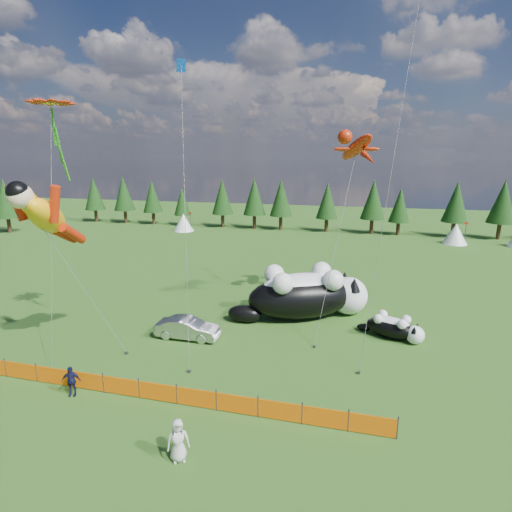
# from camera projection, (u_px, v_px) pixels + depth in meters

# --- Properties ---
(ground) EXTENTS (160.00, 160.00, 0.00)m
(ground) POSITION_uv_depth(u_px,v_px,m) (184.00, 370.00, 22.22)
(ground) COLOR #0F3609
(ground) RESTS_ON ground
(safety_fence) EXTENTS (22.06, 0.06, 1.10)m
(safety_fence) POSITION_uv_depth(u_px,v_px,m) (158.00, 392.00, 19.28)
(safety_fence) COLOR #262626
(safety_fence) RESTS_ON ground
(tree_line) EXTENTS (90.00, 4.00, 8.00)m
(tree_line) POSITION_uv_depth(u_px,v_px,m) (300.00, 206.00, 63.59)
(tree_line) COLOR black
(tree_line) RESTS_ON ground
(festival_tents) EXTENTS (50.00, 3.20, 2.80)m
(festival_tents) POSITION_uv_depth(u_px,v_px,m) (372.00, 230.00, 56.88)
(festival_tents) COLOR white
(festival_tents) RESTS_ON ground
(cat_large) EXTENTS (9.93, 6.84, 3.83)m
(cat_large) POSITION_uv_depth(u_px,v_px,m) (307.00, 293.00, 29.23)
(cat_large) COLOR black
(cat_large) RESTS_ON ground
(cat_small) EXTENTS (4.22, 2.65, 1.59)m
(cat_small) POSITION_uv_depth(u_px,v_px,m) (394.00, 327.00, 25.99)
(cat_small) COLOR black
(cat_small) RESTS_ON ground
(car) EXTENTS (4.20, 1.53, 1.37)m
(car) POSITION_uv_depth(u_px,v_px,m) (188.00, 328.00, 26.01)
(car) COLOR #B6B5BA
(car) RESTS_ON ground
(spectator_c) EXTENTS (1.02, 0.75, 1.57)m
(spectator_c) POSITION_uv_depth(u_px,v_px,m) (71.00, 381.00, 19.69)
(spectator_c) COLOR #131636
(spectator_c) RESTS_ON ground
(spectator_e) EXTENTS (1.04, 0.93, 1.79)m
(spectator_e) POSITION_uv_depth(u_px,v_px,m) (178.00, 440.00, 15.41)
(spectator_e) COLOR beige
(spectator_e) RESTS_ON ground
(superhero_kite) EXTENTS (6.29, 6.29, 11.00)m
(superhero_kite) POSITION_uv_depth(u_px,v_px,m) (46.00, 216.00, 21.36)
(superhero_kite) COLOR #FFAF0D
(superhero_kite) RESTS_ON ground
(gecko_kite) EXTENTS (5.46, 10.31, 14.22)m
(gecko_kite) POSITION_uv_depth(u_px,v_px,m) (356.00, 148.00, 27.80)
(gecko_kite) COLOR #B92209
(gecko_kite) RESTS_ON ground
(flower_kite) EXTENTS (3.27, 4.73, 14.54)m
(flower_kite) POSITION_uv_depth(u_px,v_px,m) (51.00, 106.00, 21.16)
(flower_kite) COLOR #B92209
(flower_kite) RESTS_ON ground
(diamond_kite_a) EXTENTS (2.94, 6.30, 18.08)m
(diamond_kite_a) POSITION_uv_depth(u_px,v_px,m) (182.00, 80.00, 23.89)
(diamond_kite_a) COLOR blue
(diamond_kite_a) RESTS_ON ground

